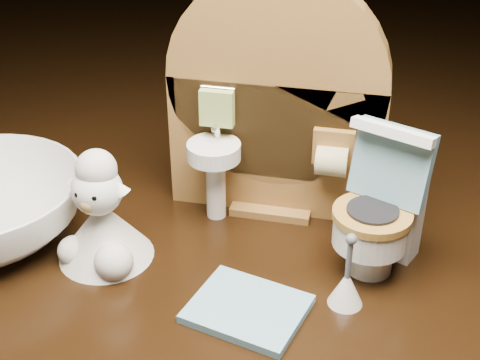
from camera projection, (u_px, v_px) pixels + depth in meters
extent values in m
cube|color=black|center=(251.00, 334.00, 0.40)|extent=(2.50, 2.50, 0.10)
cube|color=brown|center=(275.00, 147.00, 0.41)|extent=(0.13, 0.02, 0.09)
cylinder|color=brown|center=(277.00, 81.00, 0.39)|extent=(0.13, 0.02, 0.13)
cube|color=brown|center=(273.00, 203.00, 0.43)|extent=(0.05, 0.04, 0.01)
cylinder|color=white|center=(216.00, 185.00, 0.41)|extent=(0.01, 0.01, 0.04)
cylinder|color=white|center=(214.00, 151.00, 0.39)|extent=(0.03, 0.03, 0.01)
cylinder|color=silver|center=(217.00, 129.00, 0.40)|extent=(0.00, 0.00, 0.01)
cube|color=#95AE59|center=(217.00, 108.00, 0.39)|extent=(0.02, 0.01, 0.02)
cube|color=brown|center=(333.00, 147.00, 0.39)|extent=(0.02, 0.01, 0.02)
cylinder|color=#CBBD82|center=(332.00, 161.00, 0.39)|extent=(0.02, 0.02, 0.02)
cylinder|color=white|center=(370.00, 254.00, 0.37)|extent=(0.03, 0.03, 0.02)
cylinder|color=white|center=(370.00, 230.00, 0.36)|extent=(0.04, 0.04, 0.02)
cylinder|color=olive|center=(372.00, 215.00, 0.35)|extent=(0.04, 0.04, 0.00)
cube|color=white|center=(390.00, 213.00, 0.38)|extent=(0.04, 0.03, 0.05)
cube|color=#6C9DAE|center=(392.00, 164.00, 0.35)|extent=(0.04, 0.03, 0.04)
cube|color=white|center=(393.00, 132.00, 0.34)|extent=(0.04, 0.03, 0.01)
cylinder|color=#86AF1B|center=(414.00, 168.00, 0.36)|extent=(0.01, 0.01, 0.01)
cube|color=#6C9DAE|center=(247.00, 309.00, 0.34)|extent=(0.07, 0.06, 0.00)
cone|color=white|center=(346.00, 288.00, 0.34)|extent=(0.02, 0.02, 0.02)
cylinder|color=#59595B|center=(349.00, 259.00, 0.33)|extent=(0.00, 0.00, 0.02)
sphere|color=#59595B|center=(351.00, 239.00, 0.33)|extent=(0.01, 0.01, 0.01)
cone|color=silver|center=(104.00, 229.00, 0.37)|extent=(0.05, 0.05, 0.04)
sphere|color=silver|center=(114.00, 262.00, 0.36)|extent=(0.02, 0.02, 0.02)
sphere|color=silver|center=(74.00, 251.00, 0.38)|extent=(0.02, 0.02, 0.02)
sphere|color=white|center=(97.00, 190.00, 0.36)|extent=(0.03, 0.03, 0.03)
sphere|color=tan|center=(88.00, 204.00, 0.35)|extent=(0.01, 0.01, 0.01)
sphere|color=silver|center=(96.00, 170.00, 0.36)|extent=(0.02, 0.02, 0.02)
cone|color=white|center=(77.00, 179.00, 0.36)|extent=(0.01, 0.01, 0.01)
cone|color=white|center=(119.00, 186.00, 0.36)|extent=(0.01, 0.01, 0.01)
sphere|color=black|center=(78.00, 195.00, 0.35)|extent=(0.00, 0.00, 0.00)
sphere|color=black|center=(94.00, 198.00, 0.35)|extent=(0.00, 0.00, 0.00)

